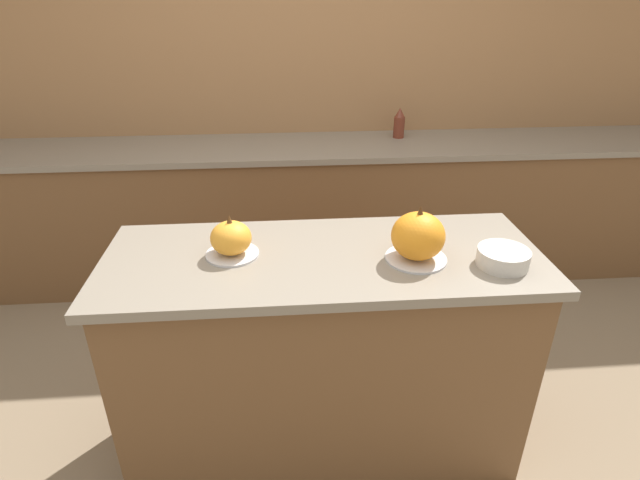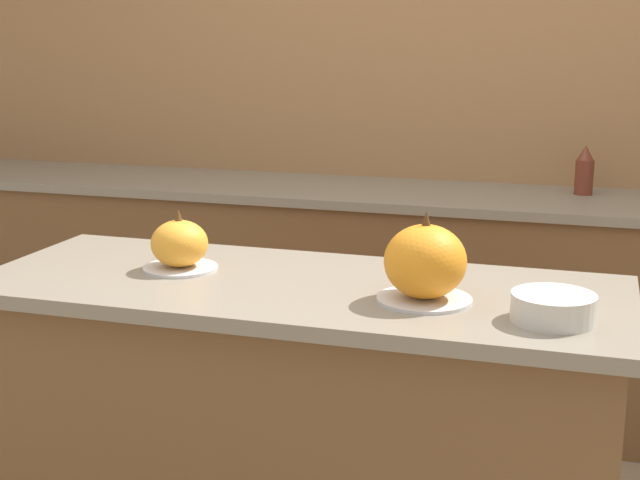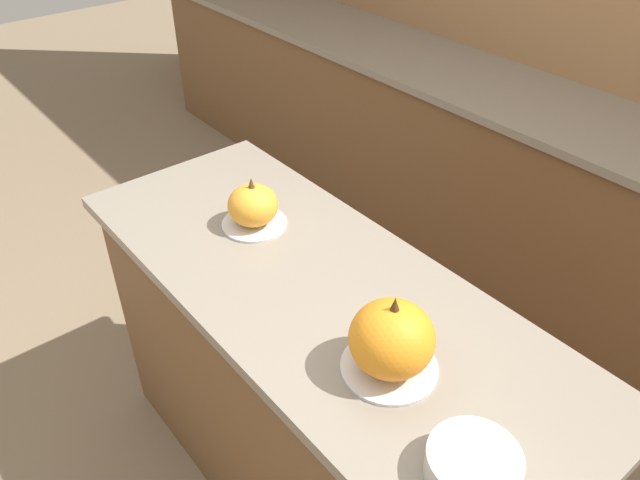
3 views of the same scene
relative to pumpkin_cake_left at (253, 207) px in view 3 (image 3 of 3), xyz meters
name	(u,v)px [view 3 (image 3 of 3)]	position (x,y,z in m)	size (l,w,h in m)	color
kitchen_island	(318,401)	(0.32, -0.03, -0.52)	(1.56, 0.61, 0.91)	brown
back_counter	(588,227)	(0.32, 1.43, -0.53)	(6.00, 0.60, 0.89)	brown
pumpkin_cake_left	(253,207)	(0.00, 0.00, 0.00)	(0.19, 0.19, 0.16)	silver
pumpkin_cake_right	(392,340)	(0.64, -0.08, 0.02)	(0.21, 0.21, 0.20)	silver
mixing_bowl	(473,465)	(0.92, -0.15, -0.03)	(0.18, 0.18, 0.06)	beige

